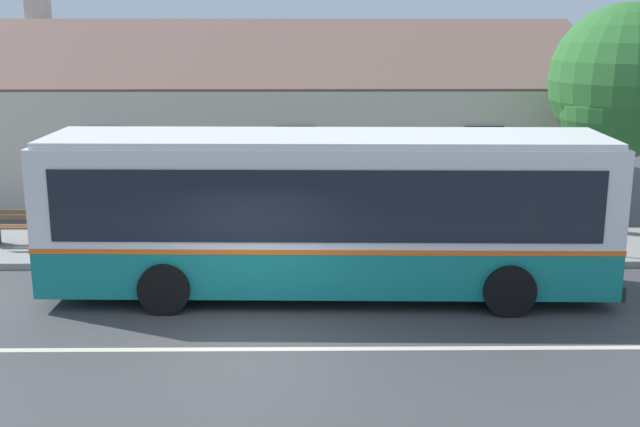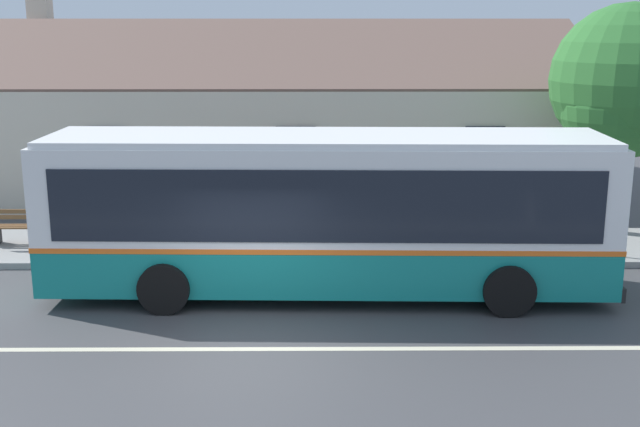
{
  "view_description": "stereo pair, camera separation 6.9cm",
  "coord_description": "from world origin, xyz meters",
  "views": [
    {
      "loc": [
        1.12,
        -12.78,
        5.53
      ],
      "look_at": [
        1.3,
        3.59,
        1.51
      ],
      "focal_mm": 45.0,
      "sensor_mm": 36.0,
      "label": 1
    },
    {
      "loc": [
        1.19,
        -12.78,
        5.53
      ],
      "look_at": [
        1.3,
        3.59,
        1.51
      ],
      "focal_mm": 45.0,
      "sensor_mm": 36.0,
      "label": 2
    }
  ],
  "objects": [
    {
      "name": "bench_by_building",
      "position": [
        -5.82,
        6.0,
        0.58
      ],
      "size": [
        1.81,
        0.51,
        0.94
      ],
      "color": "brown",
      "rests_on": "sidewalk_far"
    },
    {
      "name": "transit_bus",
      "position": [
        1.44,
        2.9,
        1.76
      ],
      "size": [
        11.36,
        2.97,
        3.28
      ],
      "color": "#147F7A",
      "rests_on": "ground"
    },
    {
      "name": "lane_divider_stripe",
      "position": [
        0.0,
        0.0,
        0.0
      ],
      "size": [
        60.0,
        0.16,
        0.01
      ],
      "primitive_type": "cube",
      "color": "beige",
      "rests_on": "ground"
    },
    {
      "name": "bus_stop_sign",
      "position": [
        8.05,
        4.99,
        1.64
      ],
      "size": [
        0.36,
        0.07,
        2.4
      ],
      "color": "gray",
      "rests_on": "sidewalk_far"
    },
    {
      "name": "community_building",
      "position": [
        -1.96,
        14.37,
        1.9
      ],
      "size": [
        23.13,
        10.2,
        6.52
      ],
      "color": "beige",
      "rests_on": "ground"
    },
    {
      "name": "street_tree_primary",
      "position": [
        8.8,
        6.99,
        3.86
      ],
      "size": [
        3.79,
        3.79,
        5.91
      ],
      "color": "#4C3828",
      "rests_on": "ground"
    },
    {
      "name": "bench_down_street",
      "position": [
        -2.01,
        5.39,
        0.56
      ],
      "size": [
        1.61,
        0.51,
        0.94
      ],
      "color": "brown",
      "rests_on": "sidewalk_far"
    },
    {
      "name": "sidewalk_far",
      "position": [
        0.0,
        6.0,
        0.07
      ],
      "size": [
        60.0,
        3.0,
        0.15
      ],
      "primitive_type": "cube",
      "color": "gray",
      "rests_on": "ground"
    },
    {
      "name": "ground_plane",
      "position": [
        0.0,
        0.0,
        0.0
      ],
      "size": [
        300.0,
        300.0,
        0.0
      ],
      "primitive_type": "plane",
      "color": "#424244"
    }
  ]
}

